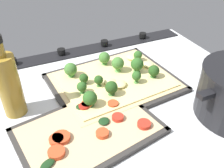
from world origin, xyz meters
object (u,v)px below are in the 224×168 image
veggie_pizza_back (88,129)px  oil_bottle (9,84)px  broccoli_pizza (114,78)px  baking_tray_back (89,132)px  baking_tray_front (114,83)px

veggie_pizza_back → oil_bottle: (14.66, -14.75, 7.84)cm
broccoli_pizza → baking_tray_back: bearing=48.7°
broccoli_pizza → veggie_pizza_back: bearing=48.6°
baking_tray_front → oil_bottle: (28.52, 0.79, 8.58)cm
baking_tray_back → baking_tray_front: bearing=-131.6°
baking_tray_front → broccoli_pizza: bearing=-105.3°
oil_bottle → baking_tray_back: bearing=134.7°
baking_tray_back → oil_bottle: 22.53cm
veggie_pizza_back → oil_bottle: oil_bottle is taller
broccoli_pizza → veggie_pizza_back: (13.93, 15.79, -0.99)cm
baking_tray_front → oil_bottle: 29.79cm
baking_tray_front → veggie_pizza_back: veggie_pizza_back is taller
baking_tray_front → broccoli_pizza: size_ratio=1.07×
veggie_pizza_back → broccoli_pizza: bearing=-131.4°
baking_tray_front → oil_bottle: bearing=1.6°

